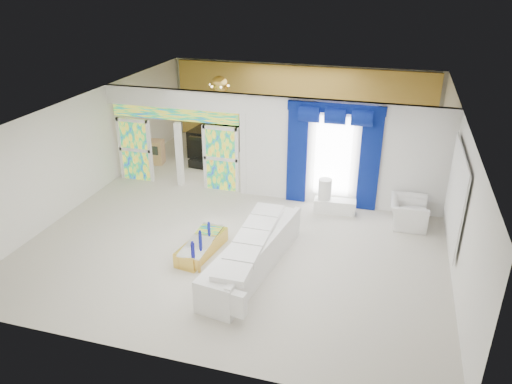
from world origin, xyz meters
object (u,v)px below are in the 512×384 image
(white_sofa, at_px, (253,255))
(grand_piano, at_px, (217,140))
(armchair, at_px, (408,213))
(console_table, at_px, (335,206))
(coffee_table, at_px, (202,247))

(white_sofa, bearing_deg, grand_piano, 124.75)
(armchair, bearing_deg, console_table, 83.95)
(coffee_table, bearing_deg, white_sofa, -12.53)
(console_table, xyz_separation_m, grand_piano, (-4.79, 3.67, 0.30))
(console_table, bearing_deg, grand_piano, 142.53)
(white_sofa, relative_size, grand_piano, 1.97)
(console_table, xyz_separation_m, armchair, (1.94, -0.17, 0.16))
(white_sofa, relative_size, console_table, 3.34)
(console_table, bearing_deg, armchair, -5.10)
(white_sofa, bearing_deg, coffee_table, 176.19)
(coffee_table, height_order, console_table, console_table)
(white_sofa, height_order, armchair, white_sofa)
(console_table, distance_m, armchair, 1.95)
(console_table, height_order, grand_piano, grand_piano)
(coffee_table, relative_size, console_table, 1.43)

